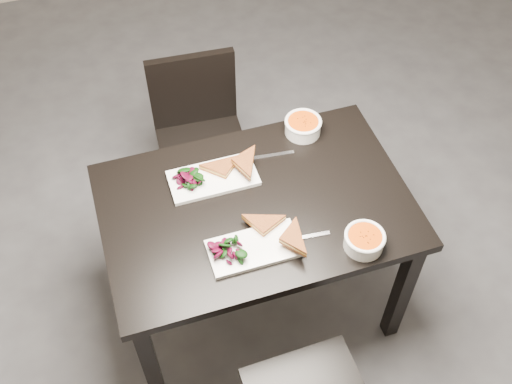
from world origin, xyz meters
TOP-DOWN VIEW (x-y plane):
  - ground at (0.00, 0.00)m, footprint 5.00×5.00m
  - table at (-0.32, -0.44)m, footprint 1.20×0.80m
  - chair_far at (-0.38, 0.28)m, footprint 0.45×0.45m
  - plate_near at (-0.39, -0.65)m, footprint 0.34×0.17m
  - sandwich_near at (-0.33, -0.63)m, footprint 0.21×0.19m
  - salad_near at (-0.49, -0.65)m, footprint 0.11×0.09m
  - soup_bowl_near at (-0.01, -0.75)m, footprint 0.15×0.15m
  - cutlery_near at (-0.19, -0.65)m, footprint 0.18×0.03m
  - plate_far at (-0.45, -0.28)m, footprint 0.35×0.18m
  - sandwich_far at (-0.38, -0.29)m, footprint 0.22×0.22m
  - salad_far at (-0.55, -0.28)m, footprint 0.11×0.10m
  - soup_bowl_far at (-0.01, -0.13)m, footprint 0.16×0.16m
  - cutlery_far at (-0.18, -0.22)m, footprint 0.18×0.03m

SIDE VIEW (x-z plane):
  - ground at x=0.00m, z-range 0.00..0.00m
  - chair_far at x=-0.38m, z-range 0.06..0.91m
  - table at x=-0.32m, z-range 0.28..1.03m
  - cutlery_near at x=-0.19m, z-range 0.75..0.75m
  - cutlery_far at x=-0.18m, z-range 0.75..0.75m
  - plate_near at x=-0.39m, z-range 0.75..0.77m
  - plate_far at x=-0.45m, z-range 0.75..0.77m
  - soup_bowl_near at x=-0.01m, z-range 0.75..0.82m
  - soup_bowl_far at x=-0.01m, z-range 0.75..0.83m
  - salad_near at x=-0.49m, z-range 0.77..0.81m
  - salad_far at x=-0.55m, z-range 0.77..0.82m
  - sandwich_near at x=-0.33m, z-range 0.77..0.82m
  - sandwich_far at x=-0.38m, z-range 0.77..0.82m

